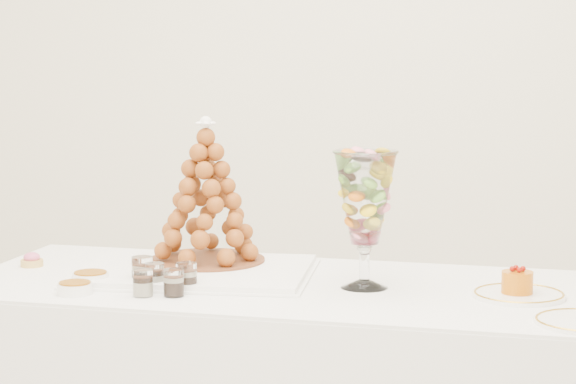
# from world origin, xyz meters

# --- Properties ---
(lace_tray) EXTENTS (0.65, 0.50, 0.02)m
(lace_tray) POSITION_xyz_m (-0.27, 0.27, 0.72)
(lace_tray) COLOR white
(lace_tray) RESTS_ON buffet_table
(macaron_vase) EXTENTS (0.17, 0.17, 0.36)m
(macaron_vase) POSITION_xyz_m (0.21, 0.20, 0.95)
(macaron_vase) COLOR white
(macaron_vase) RESTS_ON buffet_table
(cake_plate) EXTENTS (0.24, 0.24, 0.01)m
(cake_plate) POSITION_xyz_m (0.62, 0.17, 0.72)
(cake_plate) COLOR white
(cake_plate) RESTS_ON buffet_table
(pink_tart) EXTENTS (0.07, 0.07, 0.04)m
(pink_tart) POSITION_xyz_m (-0.77, 0.29, 0.73)
(pink_tart) COLOR tan
(pink_tart) RESTS_ON buffet_table
(verrine_a) EXTENTS (0.07, 0.07, 0.08)m
(verrine_a) POSITION_xyz_m (-0.38, 0.11, 0.75)
(verrine_a) COLOR white
(verrine_a) RESTS_ON buffet_table
(verrine_b) EXTENTS (0.05, 0.05, 0.07)m
(verrine_b) POSITION_xyz_m (-0.33, 0.08, 0.75)
(verrine_b) COLOR white
(verrine_b) RESTS_ON buffet_table
(verrine_c) EXTENTS (0.06, 0.06, 0.08)m
(verrine_c) POSITION_xyz_m (-0.24, 0.07, 0.75)
(verrine_c) COLOR white
(verrine_c) RESTS_ON buffet_table
(verrine_d) EXTENTS (0.06, 0.06, 0.07)m
(verrine_d) POSITION_xyz_m (-0.33, -0.01, 0.75)
(verrine_d) COLOR white
(verrine_d) RESTS_ON buffet_table
(verrine_e) EXTENTS (0.06, 0.06, 0.07)m
(verrine_e) POSITION_xyz_m (-0.25, 0.00, 0.75)
(verrine_e) COLOR white
(verrine_e) RESTS_ON buffet_table
(ramekin_back) EXTENTS (0.10, 0.10, 0.03)m
(ramekin_back) POSITION_xyz_m (-0.52, 0.10, 0.73)
(ramekin_back) COLOR white
(ramekin_back) RESTS_ON buffet_table
(ramekin_front) EXTENTS (0.09, 0.09, 0.03)m
(ramekin_front) POSITION_xyz_m (-0.51, -0.02, 0.73)
(ramekin_front) COLOR white
(ramekin_front) RESTS_ON buffet_table
(croquembouche) EXTENTS (0.34, 0.34, 0.42)m
(croquembouche) POSITION_xyz_m (-0.27, 0.37, 0.94)
(croquembouche) COLOR brown
(croquembouche) RESTS_ON lace_tray
(mousse_cake) EXTENTS (0.08, 0.08, 0.07)m
(mousse_cake) POSITION_xyz_m (0.61, 0.16, 0.75)
(mousse_cake) COLOR #C46109
(mousse_cake) RESTS_ON cake_plate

